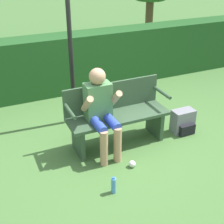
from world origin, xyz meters
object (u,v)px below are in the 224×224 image
object	(u,v)px
park_bench	(117,114)
signpost	(69,29)
water_bottle	(114,185)
backpack	(183,122)
person_seated	(101,108)

from	to	relation	value
park_bench	signpost	size ratio (longest dim) A/B	0.53
water_bottle	signpost	size ratio (longest dim) A/B	0.08
park_bench	signpost	bearing A→B (deg)	113.05
water_bottle	signpost	xyz separation A→B (m)	(0.14, 1.89, 1.46)
backpack	water_bottle	bearing A→B (deg)	-152.59
signpost	backpack	bearing A→B (deg)	-35.65
person_seated	signpost	xyz separation A→B (m)	(-0.08, 1.00, 0.87)
person_seated	water_bottle	bearing A→B (deg)	-103.67
park_bench	person_seated	world-z (taller)	person_seated
backpack	water_bottle	distance (m)	1.82
park_bench	backpack	size ratio (longest dim) A/B	3.99
person_seated	backpack	world-z (taller)	person_seated
water_bottle	signpost	bearing A→B (deg)	85.77
person_seated	backpack	size ratio (longest dim) A/B	3.28
person_seated	signpost	size ratio (longest dim) A/B	0.44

